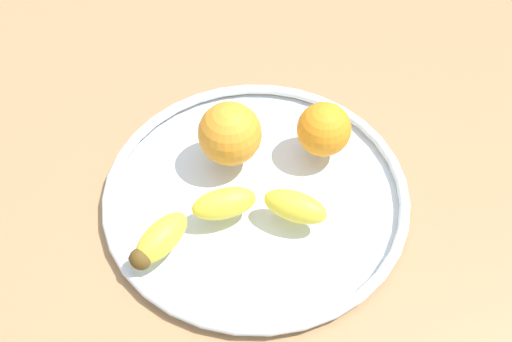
{
  "coord_description": "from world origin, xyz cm",
  "views": [
    {
      "loc": [
        -4.81,
        40.16,
        54.93
      ],
      "look_at": [
        0.0,
        0.0,
        4.8
      ],
      "focal_mm": 41.91,
      "sensor_mm": 36.0,
      "label": 1
    }
  ],
  "objects_px": {
    "banana": "(224,217)",
    "orange_front_right": "(230,134)",
    "fruit_bowl": "(256,193)",
    "orange_back_left": "(324,129)"
  },
  "relations": [
    {
      "from": "banana",
      "to": "orange_front_right",
      "type": "relative_size",
      "value": 2.77
    },
    {
      "from": "fruit_bowl",
      "to": "orange_back_left",
      "type": "xyz_separation_m",
      "value": [
        -0.07,
        -0.07,
        0.04
      ]
    },
    {
      "from": "banana",
      "to": "orange_front_right",
      "type": "bearing_deg",
      "value": -108.02
    },
    {
      "from": "fruit_bowl",
      "to": "orange_front_right",
      "type": "bearing_deg",
      "value": -52.04
    },
    {
      "from": "orange_front_right",
      "to": "orange_back_left",
      "type": "bearing_deg",
      "value": -167.12
    },
    {
      "from": "fruit_bowl",
      "to": "banana",
      "type": "distance_m",
      "value": 0.07
    },
    {
      "from": "banana",
      "to": "orange_front_right",
      "type": "distance_m",
      "value": 0.1
    },
    {
      "from": "orange_back_left",
      "to": "orange_front_right",
      "type": "distance_m",
      "value": 0.11
    },
    {
      "from": "orange_back_left",
      "to": "banana",
      "type": "bearing_deg",
      "value": 52.0
    },
    {
      "from": "banana",
      "to": "orange_front_right",
      "type": "xyz_separation_m",
      "value": [
        0.01,
        -0.1,
        0.02
      ]
    }
  ]
}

